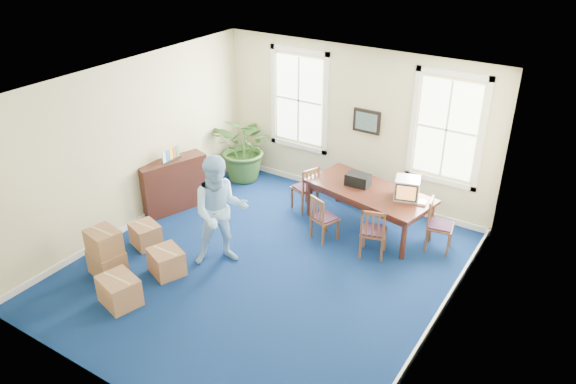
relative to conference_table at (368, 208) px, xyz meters
The scene contains 25 objects.
floor 2.42m from the conference_table, 112.03° to the right, with size 6.50×6.50×0.00m, color navy.
ceiling 3.67m from the conference_table, 112.03° to the right, with size 6.50×6.50×0.00m, color white.
wall_back 1.82m from the conference_table, 130.69° to the left, with size 6.50×6.50×0.00m, color beige.
wall_front 5.66m from the conference_table, 99.30° to the right, with size 6.50×6.50×0.00m, color beige.
wall_left 4.63m from the conference_table, 150.42° to the right, with size 6.50×6.50×0.00m, color beige.
wall_right 3.28m from the conference_table, 46.38° to the right, with size 6.50×6.50×0.00m, color beige.
baseboard_back 1.39m from the conference_table, 131.52° to the left, with size 6.00×0.04×0.12m, color white.
baseboard_left 4.47m from the conference_table, 150.23° to the right, with size 0.04×6.50×0.12m, color white.
baseboard_right 3.05m from the conference_table, 46.79° to the right, with size 0.04×6.50×0.12m, color white.
window_left 2.84m from the conference_table, 155.07° to the left, with size 1.40×0.12×2.20m, color white, non-canonical shape.
window_right 2.07m from the conference_table, 45.40° to the left, with size 1.40×0.12×2.20m, color white, non-canonical shape.
wall_picture 1.77m from the conference_table, 120.98° to the left, with size 0.58×0.06×0.48m, color black, non-canonical shape.
conference_table is the anchor object (origin of this frame).
crt_tv 0.93m from the conference_table, ahead, with size 0.43×0.47×0.39m, color #B7B7BC, non-canonical shape.
game_console 1.12m from the conference_table, ahead, with size 0.14×0.18×0.05m, color white.
equipment_bag 0.59m from the conference_table, 168.69° to the left, with size 0.45×0.29×0.22m, color black.
chair_near_left 0.95m from the conference_table, 120.96° to the right, with size 0.41×0.41×0.91m, color brown, non-canonical shape.
chair_near_right 0.96m from the conference_table, 59.04° to the right, with size 0.44×0.44×0.98m, color brown, non-canonical shape.
chair_end_left 1.42m from the conference_table, behind, with size 0.43×0.43×0.96m, color brown, non-canonical shape.
chair_end_right 1.42m from the conference_table, ahead, with size 0.44×0.44×0.98m, color brown, non-canonical shape.
man 2.98m from the conference_table, 124.28° to the right, with size 0.97×0.75×1.99m, color #9BCEFD.
credenza 3.93m from the conference_table, 158.26° to the right, with size 0.40×1.39×1.09m, color #3F1B12.
brochure_rack 3.99m from the conference_table, 158.15° to the right, with size 0.10×0.59×0.26m, color #99999E, non-canonical shape.
potted_plant 3.28m from the conference_table, behind, with size 1.39×1.21×1.55m, color #325A23.
cardboard_boxes 4.62m from the conference_table, 127.73° to the right, with size 1.55×1.55×0.88m, color #A46E49, non-canonical shape.
Camera 1 is at (4.65, -6.53, 5.65)m, focal length 35.00 mm.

